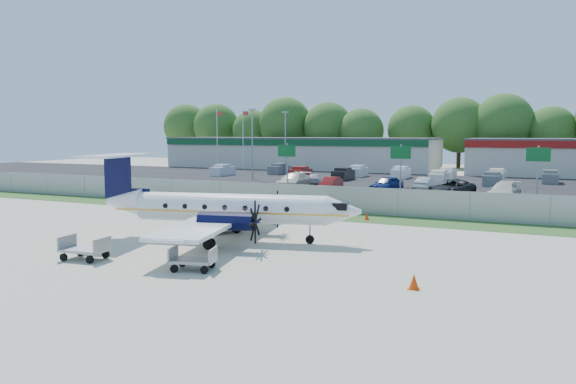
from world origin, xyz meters
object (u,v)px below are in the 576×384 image
at_px(pushback_tug, 216,221).
at_px(baggage_cart_far, 85,249).
at_px(aircraft, 226,208).
at_px(baggage_cart_near, 193,260).

bearing_deg(pushback_tug, baggage_cart_far, -99.66).
xyz_separation_m(aircraft, baggage_cart_far, (-3.53, -7.01, -1.32)).
xyz_separation_m(aircraft, pushback_tug, (-1.97, 2.12, -1.18)).
xyz_separation_m(pushback_tug, baggage_cart_near, (4.29, -8.68, -0.19)).
bearing_deg(baggage_cart_far, baggage_cart_near, 4.43).
bearing_deg(baggage_cart_near, pushback_tug, 116.29).
bearing_deg(aircraft, baggage_cart_near, -70.57).
height_order(aircraft, pushback_tug, aircraft).
bearing_deg(baggage_cart_far, aircraft, 63.31).
distance_m(pushback_tug, baggage_cart_far, 9.26).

